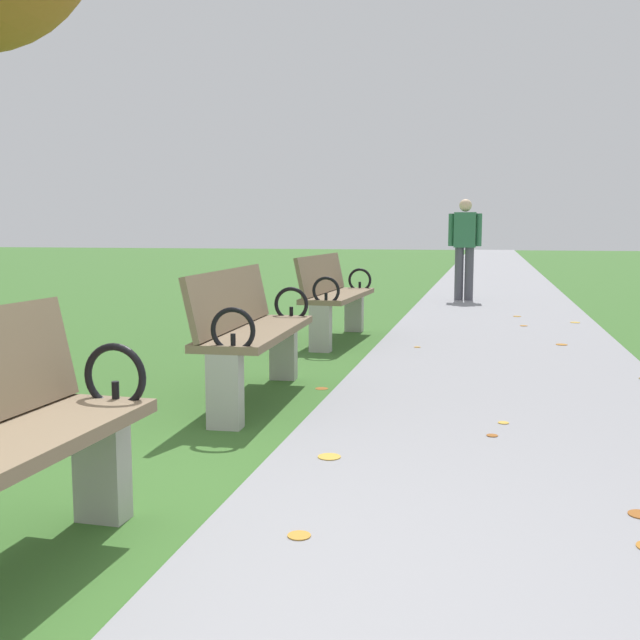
% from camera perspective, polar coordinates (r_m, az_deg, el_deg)
% --- Properties ---
extents(ground_plane, '(80.00, 80.00, 0.00)m').
position_cam_1_polar(ground_plane, '(2.46, -16.11, -21.88)').
color(ground_plane, '#386628').
extents(paved_walkway, '(2.38, 44.00, 0.02)m').
position_cam_1_polar(paved_walkway, '(19.91, 13.02, 3.44)').
color(paved_walkway, gray).
rests_on(paved_walkway, ground).
extents(park_bench_2, '(0.53, 1.62, 0.90)m').
position_cam_1_polar(park_bench_2, '(5.13, -5.30, -0.78)').
color(park_bench_2, '#7A664C').
rests_on(park_bench_2, ground).
extents(park_bench_3, '(0.54, 1.62, 0.90)m').
position_cam_1_polar(park_bench_3, '(7.86, 1.07, 1.94)').
color(park_bench_3, '#7A664C').
rests_on(park_bench_3, ground).
extents(pedestrian_walking, '(0.53, 0.24, 1.62)m').
position_cam_1_polar(pedestrian_walking, '(12.34, 10.93, 5.70)').
color(pedestrian_walking, '#4C4C56').
rests_on(pedestrian_walking, paved_walkway).
extents(scattered_leaves, '(4.72, 10.17, 0.02)m').
position_cam_1_polar(scattered_leaves, '(4.92, 7.44, -6.70)').
color(scattered_leaves, '#BC842D').
rests_on(scattered_leaves, ground).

